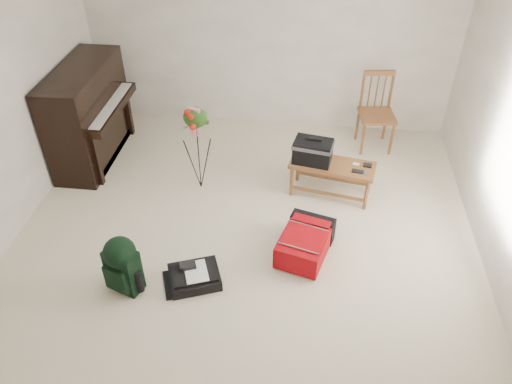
# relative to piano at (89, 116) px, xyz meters

# --- Properties ---
(floor) EXTENTS (5.00, 5.50, 0.01)m
(floor) POSITION_rel_piano_xyz_m (2.19, -1.60, -0.60)
(floor) COLOR beige
(floor) RESTS_ON ground
(ceiling) EXTENTS (5.00, 5.50, 0.01)m
(ceiling) POSITION_rel_piano_xyz_m (2.19, -1.60, 1.90)
(ceiling) COLOR white
(ceiling) RESTS_ON wall_back
(wall_back) EXTENTS (5.00, 0.04, 2.50)m
(wall_back) POSITION_rel_piano_xyz_m (2.19, 1.15, 0.65)
(wall_back) COLOR white
(wall_back) RESTS_ON floor
(piano) EXTENTS (0.71, 1.50, 1.25)m
(piano) POSITION_rel_piano_xyz_m (0.00, 0.00, 0.00)
(piano) COLOR black
(piano) RESTS_ON floor
(bench) EXTENTS (1.04, 0.56, 0.76)m
(bench) POSITION_rel_piano_xyz_m (2.93, -0.48, -0.07)
(bench) COLOR #986131
(bench) RESTS_ON floor
(dining_chair) EXTENTS (0.51, 0.51, 1.03)m
(dining_chair) POSITION_rel_piano_xyz_m (3.68, 0.70, -0.10)
(dining_chair) COLOR #986131
(dining_chair) RESTS_ON floor
(red_suitcase) EXTENTS (0.62, 0.79, 0.29)m
(red_suitcase) POSITION_rel_piano_xyz_m (2.84, -1.48, -0.44)
(red_suitcase) COLOR #B8070D
(red_suitcase) RESTS_ON floor
(black_duffel) EXTENTS (0.60, 0.54, 0.21)m
(black_duffel) POSITION_rel_piano_xyz_m (1.77, -2.05, -0.52)
(black_duffel) COLOR black
(black_duffel) RESTS_ON floor
(green_backpack) EXTENTS (0.37, 0.34, 0.63)m
(green_backpack) POSITION_rel_piano_xyz_m (1.13, -2.20, -0.25)
(green_backpack) COLOR black
(green_backpack) RESTS_ON floor
(flower_stand) EXTENTS (0.44, 0.44, 1.14)m
(flower_stand) POSITION_rel_piano_xyz_m (1.52, -0.52, -0.05)
(flower_stand) COLOR black
(flower_stand) RESTS_ON floor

